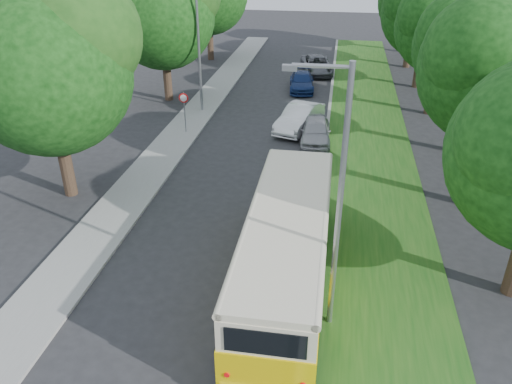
% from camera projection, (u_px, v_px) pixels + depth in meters
% --- Properties ---
extents(ground, '(120.00, 120.00, 0.00)m').
position_uv_depth(ground, '(212.00, 262.00, 18.01)').
color(ground, '#28282A').
rests_on(ground, ground).
extents(curb, '(0.20, 70.00, 0.15)m').
position_uv_depth(curb, '(319.00, 201.00, 21.80)').
color(curb, gray).
rests_on(curb, ground).
extents(grass_verge, '(4.50, 70.00, 0.13)m').
position_uv_depth(grass_verge, '(374.00, 206.00, 21.46)').
color(grass_verge, '#1A5416').
rests_on(grass_verge, ground).
extents(sidewalk, '(2.20, 70.00, 0.12)m').
position_uv_depth(sidewalk, '(137.00, 187.00, 23.02)').
color(sidewalk, gray).
rests_on(sidewalk, ground).
extents(treeline, '(24.27, 41.91, 9.46)m').
position_uv_depth(treeline, '(329.00, 14.00, 30.39)').
color(treeline, '#332319').
rests_on(treeline, ground).
extents(lamppost_near, '(1.71, 0.16, 8.00)m').
position_uv_depth(lamppost_near, '(337.00, 199.00, 13.16)').
color(lamppost_near, gray).
rests_on(lamppost_near, ground).
extents(lamppost_far, '(1.71, 0.16, 7.50)m').
position_uv_depth(lamppost_far, '(197.00, 47.00, 30.65)').
color(lamppost_far, gray).
rests_on(lamppost_far, ground).
extents(warning_sign, '(0.56, 0.10, 2.50)m').
position_uv_depth(warning_sign, '(184.00, 105.00, 28.26)').
color(warning_sign, gray).
rests_on(warning_sign, ground).
extents(vintage_bus, '(2.58, 9.90, 2.94)m').
position_uv_depth(vintage_bus, '(287.00, 250.00, 16.12)').
color(vintage_bus, yellow).
rests_on(vintage_bus, ground).
extents(car_silver, '(1.83, 4.12, 1.38)m').
position_uv_depth(car_silver, '(316.00, 131.00, 27.57)').
color(car_silver, '#A8A8AD').
rests_on(car_silver, ground).
extents(car_white, '(2.85, 4.76, 1.48)m').
position_uv_depth(car_white, '(300.00, 118.00, 29.30)').
color(car_white, white).
rests_on(car_white, ground).
extents(car_blue, '(2.12, 4.39, 1.23)m').
position_uv_depth(car_blue, '(302.00, 82.00, 36.49)').
color(car_blue, navy).
rests_on(car_blue, ground).
extents(car_grey, '(3.13, 5.27, 1.37)m').
position_uv_depth(car_grey, '(317.00, 65.00, 40.56)').
color(car_grey, slate).
rests_on(car_grey, ground).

